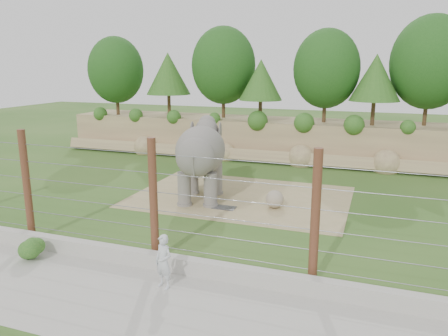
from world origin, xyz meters
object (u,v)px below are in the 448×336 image
(stone_ball, at_px, (275,199))
(zookeeper, at_px, (164,262))
(elephant, at_px, (201,162))
(barrier_fence, at_px, (154,201))

(stone_ball, distance_m, zookeeper, 8.01)
(elephant, relative_size, zookeeper, 2.85)
(stone_ball, bearing_deg, zookeeper, -99.40)
(elephant, distance_m, barrier_fence, 6.58)
(elephant, xyz_separation_m, stone_ball, (3.52, -0.08, -1.39))
(elephant, distance_m, zookeeper, 8.34)
(elephant, height_order, zookeeper, elephant)
(barrier_fence, relative_size, zookeeper, 12.96)
(elephant, bearing_deg, zookeeper, -87.69)
(barrier_fence, bearing_deg, elephant, 99.87)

